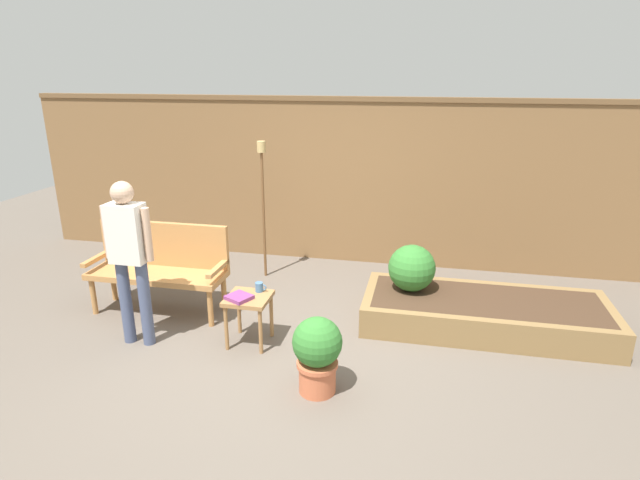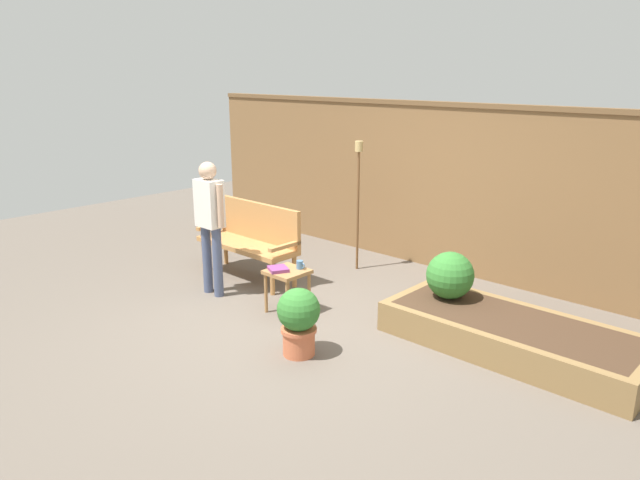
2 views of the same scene
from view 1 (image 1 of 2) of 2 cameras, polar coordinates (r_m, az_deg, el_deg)
name	(u,v)px [view 1 (image 1 of 2)]	position (r m, az deg, el deg)	size (l,w,h in m)	color
ground_plane	(280,355)	(4.81, -4.49, -12.60)	(14.00, 14.00, 0.00)	#60564C
fence_back	(334,180)	(6.80, 1.53, 6.63)	(8.40, 0.14, 2.16)	brown
garden_bench	(161,261)	(5.70, -17.25, -2.27)	(1.44, 0.48, 0.94)	#B77F47
side_table	(249,304)	(4.86, -7.92, -7.09)	(0.40, 0.40, 0.48)	#9E7042
cup_on_table	(259,287)	(4.90, -6.72, -5.20)	(0.11, 0.07, 0.09)	teal
book_on_table	(239,297)	(4.78, -8.95, -6.29)	(0.21, 0.19, 0.04)	#7F3875
potted_boxwood	(317,352)	(4.15, -0.30, -12.25)	(0.40, 0.40, 0.64)	#C66642
raised_planter_bed	(484,313)	(5.46, 17.76, -7.73)	(2.40, 1.00, 0.30)	olive
shrub_near_bench	(412,268)	(5.36, 10.13, -3.08)	(0.48, 0.48, 0.48)	brown
tiki_torch	(263,186)	(6.21, -6.38, 6.00)	(0.10, 0.10, 1.68)	brown
person_by_bench	(129,250)	(4.93, -20.40, -1.02)	(0.47, 0.20, 1.56)	#475170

